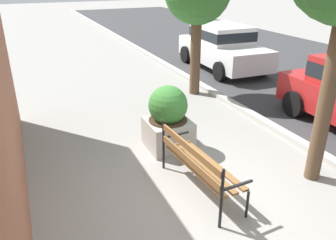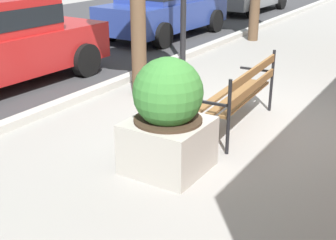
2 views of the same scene
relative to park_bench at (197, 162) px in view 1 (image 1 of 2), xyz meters
The scene contains 5 objects.
ground_plane 0.62m from the park_bench, 37.06° to the right, with size 80.00×80.00×0.00m, color gray.
curb_stone 2.77m from the park_bench, 84.97° to the left, with size 60.00×0.20×0.12m, color #B2AFA8.
park_bench is the anchor object (origin of this frame).
concrete_planter 1.60m from the park_bench, behind, with size 0.85×0.85×1.30m.
parked_car_white 7.88m from the park_bench, 145.19° to the left, with size 4.15×2.03×1.56m.
Camera 1 is at (3.79, -2.10, 3.29)m, focal length 36.15 mm.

